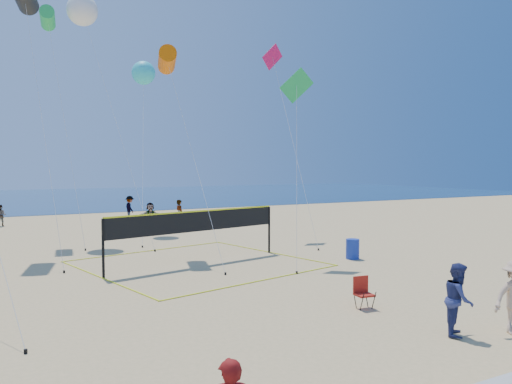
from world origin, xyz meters
name	(u,v)px	position (x,y,z in m)	size (l,w,h in m)	color
ground	(311,371)	(0.00, 0.00, 0.00)	(120.00, 120.00, 0.00)	tan
ocean	(38,198)	(0.00, 62.00, 0.01)	(140.00, 50.00, 0.03)	navy
bystander_a	(459,299)	(4.43, 0.09, 0.89)	(0.87, 0.68, 1.79)	navy
far_person_1	(150,217)	(3.45, 23.12, 0.91)	(1.69, 0.54, 1.82)	gray
far_person_2	(180,214)	(5.57, 23.51, 0.96)	(0.70, 0.46, 1.91)	gray
far_person_3	(1,216)	(-4.98, 30.28, 0.75)	(0.73, 0.57, 1.50)	gray
far_person_4	(130,208)	(3.88, 30.12, 0.93)	(1.20, 0.69, 1.86)	gray
camp_chair	(363,290)	(3.91, 3.04, 0.52)	(0.55, 0.66, 1.02)	#A01B12
trash_barrel	(353,249)	(8.63, 9.27, 0.45)	(0.59, 0.59, 0.89)	#1831A0
volleyball_net	(197,228)	(2.06, 11.51, 1.55)	(10.15, 10.03, 2.28)	black
kite_2	(167,60)	(2.01, 15.08, 9.23)	(1.34, 7.23, 9.78)	#DF5E01
kite_4	(297,94)	(6.33, 10.37, 7.30)	(2.51, 2.91, 8.51)	green
kite_5	(275,67)	(9.55, 17.73, 10.07)	(1.88, 6.55, 11.56)	#E71858
kite_6	(82,10)	(-0.71, 21.99, 13.03)	(3.22, 7.79, 13.91)	white
kite_7	(143,73)	(3.30, 23.78, 10.14)	(3.09, 7.95, 10.90)	#2ECCDA
kite_8	(48,19)	(-2.50, 22.50, 12.46)	(1.52, 6.30, 13.01)	green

